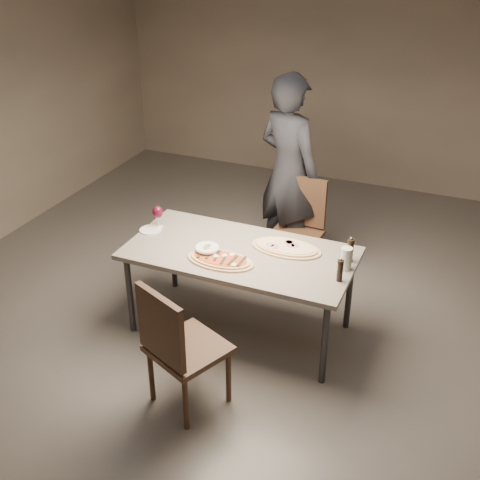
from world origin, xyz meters
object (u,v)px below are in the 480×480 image
at_px(bread_basket, 207,249).
at_px(chair_near, 177,343).
at_px(pepper_mill_left, 350,250).
at_px(ham_pizza, 286,247).
at_px(chair_far, 298,224).
at_px(zucchini_pizza, 220,260).
at_px(carafe, 346,258).
at_px(diner, 289,173).
at_px(dining_table, 240,257).

distance_m(bread_basket, chair_near, 0.92).
bearing_deg(pepper_mill_left, ham_pizza, -178.33).
bearing_deg(chair_far, pepper_mill_left, 131.78).
relative_size(zucchini_pizza, bread_basket, 2.78).
height_order(zucchini_pizza, bread_basket, bread_basket).
xyz_separation_m(zucchini_pizza, ham_pizza, (0.40, 0.38, -0.00)).
bearing_deg(ham_pizza, zucchini_pizza, -142.54).
distance_m(bread_basket, pepper_mill_left, 1.10).
relative_size(bread_basket, carafe, 1.10).
relative_size(ham_pizza, bread_basket, 2.95).
distance_m(zucchini_pizza, bread_basket, 0.16).
bearing_deg(chair_near, bread_basket, 125.76).
bearing_deg(pepper_mill_left, diner, 129.16).
relative_size(zucchini_pizza, ham_pizza, 0.94).
height_order(pepper_mill_left, carafe, pepper_mill_left).
distance_m(ham_pizza, pepper_mill_left, 0.51).
bearing_deg(ham_pizza, dining_table, -157.95).
distance_m(pepper_mill_left, carafe, 0.12).
bearing_deg(chair_near, ham_pizza, 96.72).
bearing_deg(dining_table, chair_near, -91.92).
distance_m(bread_basket, diner, 1.40).
bearing_deg(zucchini_pizza, dining_table, 63.08).
bearing_deg(chair_near, zucchini_pizza, 116.69).
height_order(zucchini_pizza, carafe, carafe).
distance_m(chair_far, diner, 0.49).
height_order(zucchini_pizza, chair_near, chair_near).
xyz_separation_m(dining_table, bread_basket, (-0.22, -0.14, 0.10)).
height_order(carafe, chair_near, chair_near).
relative_size(dining_table, diner, 0.95).
xyz_separation_m(carafe, chair_far, (-0.67, 0.95, -0.29)).
xyz_separation_m(pepper_mill_left, carafe, (0.00, -0.12, -0.01)).
distance_m(dining_table, diner, 1.26).
xyz_separation_m(zucchini_pizza, bread_basket, (-0.14, 0.06, 0.02)).
bearing_deg(diner, bread_basket, 106.48).
distance_m(bread_basket, chair_far, 1.24).
xyz_separation_m(carafe, chair_near, (-0.86, -1.07, -0.28)).
xyz_separation_m(zucchini_pizza, carafe, (0.91, 0.27, 0.07)).
bearing_deg(zucchini_pizza, pepper_mill_left, 16.78).
height_order(bread_basket, chair_near, chair_near).
height_order(zucchini_pizza, ham_pizza, zucchini_pizza).
distance_m(ham_pizza, diner, 1.13).
bearing_deg(dining_table, chair_far, 81.06).
height_order(ham_pizza, pepper_mill_left, pepper_mill_left).
distance_m(zucchini_pizza, chair_far, 1.26).
bearing_deg(carafe, pepper_mill_left, 90.00).
xyz_separation_m(ham_pizza, carafe, (0.50, -0.11, 0.07)).
xyz_separation_m(pepper_mill_left, chair_far, (-0.67, 0.83, -0.30)).
height_order(dining_table, pepper_mill_left, pepper_mill_left).
distance_m(zucchini_pizza, pepper_mill_left, 0.99).
distance_m(zucchini_pizza, ham_pizza, 0.55).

